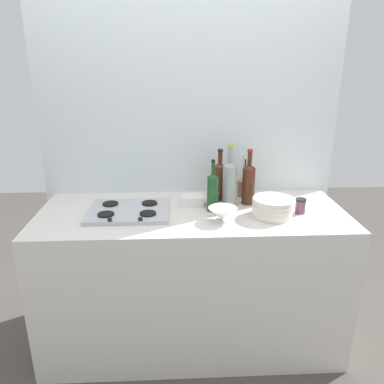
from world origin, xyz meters
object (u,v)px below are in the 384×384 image
at_px(wine_bottle_mid_left, 229,183).
at_px(condiment_jar_rear, 300,206).
at_px(butter_dish, 192,201).
at_px(utensil_crock, 244,187).
at_px(mixing_bowl, 223,214).
at_px(wine_bottle_mid_right, 220,180).
at_px(wine_bottle_rightmost, 248,183).
at_px(condiment_jar_front, 213,199).
at_px(stovetop_hob, 129,211).
at_px(plate_stack, 273,207).
at_px(wine_bottle_leftmost, 213,191).

bearing_deg(wine_bottle_mid_left, condiment_jar_rear, -17.23).
distance_m(butter_dish, utensil_crock, 0.38).
bearing_deg(mixing_bowl, butter_dish, 121.57).
distance_m(wine_bottle_mid_right, wine_bottle_rightmost, 0.18).
bearing_deg(condiment_jar_front, wine_bottle_mid_left, -15.77).
bearing_deg(wine_bottle_mid_right, stovetop_hob, -160.07).
relative_size(stovetop_hob, plate_stack, 1.99).
bearing_deg(utensil_crock, wine_bottle_mid_left, -125.18).
xyz_separation_m(wine_bottle_mid_right, mixing_bowl, (-0.02, -0.34, -0.09)).
relative_size(wine_bottle_rightmost, utensil_crock, 1.27).
distance_m(stovetop_hob, wine_bottle_mid_right, 0.60).
height_order(mixing_bowl, butter_dish, mixing_bowl).
distance_m(wine_bottle_leftmost, butter_dish, 0.17).
bearing_deg(plate_stack, stovetop_hob, 173.88).
relative_size(plate_stack, mixing_bowl, 1.48).
bearing_deg(wine_bottle_mid_right, utensil_crock, 18.90).
bearing_deg(wine_bottle_leftmost, wine_bottle_mid_right, 71.15).
relative_size(stovetop_hob, wine_bottle_mid_right, 1.43).
bearing_deg(condiment_jar_rear, stovetop_hob, 177.34).
bearing_deg(stovetop_hob, wine_bottle_leftmost, 1.88).
distance_m(wine_bottle_mid_left, butter_dish, 0.25).
bearing_deg(butter_dish, condiment_jar_front, -1.39).
xyz_separation_m(wine_bottle_mid_right, wine_bottle_rightmost, (0.17, -0.08, 0.00)).
bearing_deg(utensil_crock, mixing_bowl, -115.61).
relative_size(utensil_crock, condiment_jar_rear, 3.07).
relative_size(plate_stack, butter_dish, 1.77).
xyz_separation_m(wine_bottle_leftmost, condiment_jar_front, (0.01, 0.09, -0.08)).
height_order(stovetop_hob, condiment_jar_rear, condiment_jar_rear).
bearing_deg(mixing_bowl, wine_bottle_mid_left, 73.55).
bearing_deg(stovetop_hob, plate_stack, -6.12).
relative_size(butter_dish, condiment_jar_rear, 1.51).
height_order(stovetop_hob, wine_bottle_rightmost, wine_bottle_rightmost).
bearing_deg(wine_bottle_rightmost, wine_bottle_leftmost, -154.97).
distance_m(mixing_bowl, utensil_crock, 0.44).
relative_size(wine_bottle_mid_right, condiment_jar_front, 3.91).
bearing_deg(condiment_jar_front, wine_bottle_rightmost, 4.96).
bearing_deg(condiment_jar_front, mixing_bowl, -83.25).
xyz_separation_m(condiment_jar_front, condiment_jar_rear, (0.49, -0.15, 0.00)).
bearing_deg(condiment_jar_front, plate_stack, -31.04).
bearing_deg(stovetop_hob, wine_bottle_mid_left, 7.46).
relative_size(butter_dish, utensil_crock, 0.49).
distance_m(plate_stack, utensil_crock, 0.36).
xyz_separation_m(wine_bottle_leftmost, utensil_crock, (0.23, 0.24, -0.06)).
relative_size(mixing_bowl, utensil_crock, 0.59).
bearing_deg(condiment_jar_rear, utensil_crock, 131.87).
bearing_deg(condiment_jar_front, utensil_crock, 34.74).
bearing_deg(wine_bottle_mid_left, stovetop_hob, -172.54).
relative_size(wine_bottle_mid_right, wine_bottle_rightmost, 0.95).
xyz_separation_m(wine_bottle_mid_left, utensil_crock, (0.13, 0.18, -0.09)).
bearing_deg(mixing_bowl, plate_stack, 10.72).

